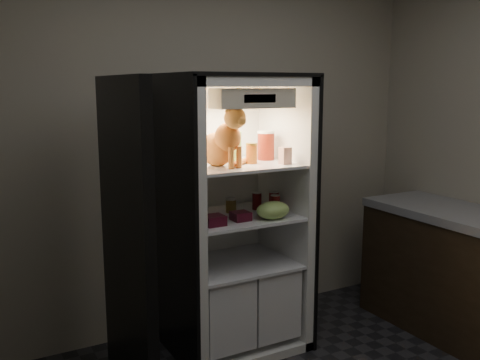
% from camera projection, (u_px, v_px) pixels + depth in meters
% --- Properties ---
extents(room_shell, '(3.60, 3.60, 3.60)m').
position_uv_depth(room_shell, '(381.00, 127.00, 2.33)').
color(room_shell, white).
rests_on(room_shell, floor).
extents(refrigerator, '(0.90, 0.72, 1.88)m').
position_uv_depth(refrigerator, '(232.00, 234.00, 3.66)').
color(refrigerator, white).
rests_on(refrigerator, floor).
extents(fridge_door, '(0.08, 0.87, 1.85)m').
position_uv_depth(fridge_door, '(127.00, 249.00, 2.92)').
color(fridge_door, black).
rests_on(fridge_door, floor).
extents(tabby_cat, '(0.37, 0.41, 0.42)m').
position_uv_depth(tabby_cat, '(223.00, 142.00, 3.37)').
color(tabby_cat, '#D2571A').
rests_on(tabby_cat, refrigerator).
extents(parmesan_shaker, '(0.08, 0.08, 0.20)m').
position_uv_depth(parmesan_shaker, '(236.00, 147.00, 3.56)').
color(parmesan_shaker, green).
rests_on(parmesan_shaker, refrigerator).
extents(mayo_tub, '(0.08, 0.08, 0.12)m').
position_uv_depth(mayo_tub, '(232.00, 152.00, 3.64)').
color(mayo_tub, white).
rests_on(mayo_tub, refrigerator).
extents(salsa_jar, '(0.08, 0.08, 0.13)m').
position_uv_depth(salsa_jar, '(252.00, 153.00, 3.51)').
color(salsa_jar, maroon).
rests_on(salsa_jar, refrigerator).
extents(pepper_jar, '(0.12, 0.12, 0.20)m').
position_uv_depth(pepper_jar, '(266.00, 145.00, 3.68)').
color(pepper_jar, maroon).
rests_on(pepper_jar, refrigerator).
extents(cream_carton, '(0.06, 0.06, 0.11)m').
position_uv_depth(cream_carton, '(285.00, 156.00, 3.48)').
color(cream_carton, white).
rests_on(cream_carton, refrigerator).
extents(soda_can_a, '(0.07, 0.07, 0.12)m').
position_uv_depth(soda_can_a, '(257.00, 201.00, 3.74)').
color(soda_can_a, black).
rests_on(soda_can_a, refrigerator).
extents(soda_can_b, '(0.07, 0.07, 0.13)m').
position_uv_depth(soda_can_b, '(274.00, 201.00, 3.71)').
color(soda_can_b, black).
rests_on(soda_can_b, refrigerator).
extents(soda_can_c, '(0.07, 0.07, 0.12)m').
position_uv_depth(soda_can_c, '(275.00, 204.00, 3.65)').
color(soda_can_c, black).
rests_on(soda_can_c, refrigerator).
extents(condiment_jar, '(0.07, 0.07, 0.10)m').
position_uv_depth(condiment_jar, '(231.00, 205.00, 3.65)').
color(condiment_jar, brown).
rests_on(condiment_jar, refrigerator).
extents(grape_bag, '(0.23, 0.17, 0.12)m').
position_uv_depth(grape_bag, '(273.00, 210.00, 3.47)').
color(grape_bag, '#85B253').
rests_on(grape_bag, refrigerator).
extents(berry_box_left, '(0.12, 0.12, 0.06)m').
position_uv_depth(berry_box_left, '(214.00, 220.00, 3.32)').
color(berry_box_left, '#440B19').
rests_on(berry_box_left, refrigerator).
extents(berry_box_right, '(0.11, 0.11, 0.06)m').
position_uv_depth(berry_box_right, '(241.00, 216.00, 3.44)').
color(berry_box_right, '#440B19').
rests_on(berry_box_right, refrigerator).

